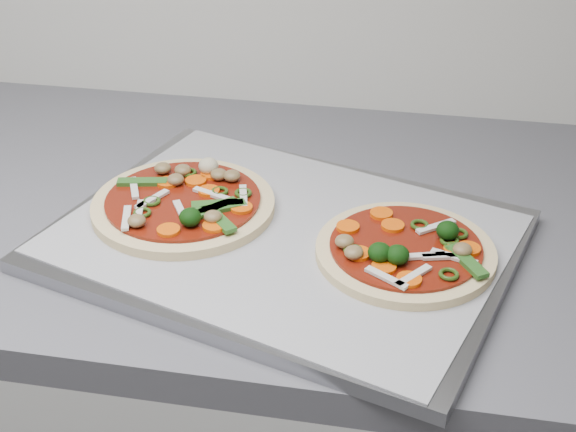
# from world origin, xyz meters

# --- Properties ---
(countertop) EXTENTS (3.60, 0.60, 0.04)m
(countertop) POSITION_xyz_m (0.00, 1.30, 0.88)
(countertop) COLOR #55555C
(countertop) RESTS_ON base_cabinet
(baking_tray) EXTENTS (0.56, 0.48, 0.02)m
(baking_tray) POSITION_xyz_m (0.08, 1.22, 0.91)
(baking_tray) COLOR gray
(baking_tray) RESTS_ON countertop
(parchment) EXTENTS (0.55, 0.47, 0.00)m
(parchment) POSITION_xyz_m (0.08, 1.22, 0.92)
(parchment) COLOR #949499
(parchment) RESTS_ON baking_tray
(pizza_left) EXTENTS (0.21, 0.21, 0.04)m
(pizza_left) POSITION_xyz_m (-0.03, 1.24, 0.93)
(pizza_left) COLOR #DCBB86
(pizza_left) RESTS_ON parchment
(pizza_right) EXTENTS (0.20, 0.20, 0.03)m
(pizza_right) POSITION_xyz_m (0.22, 1.19, 0.93)
(pizza_right) COLOR #DCBB86
(pizza_right) RESTS_ON parchment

